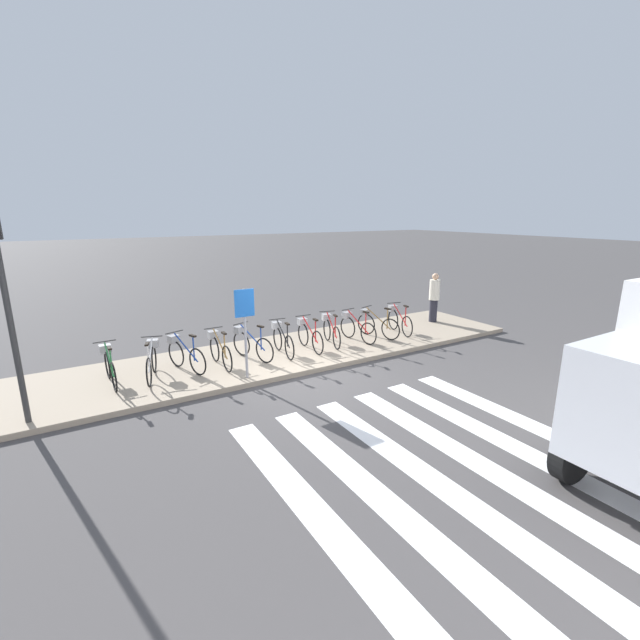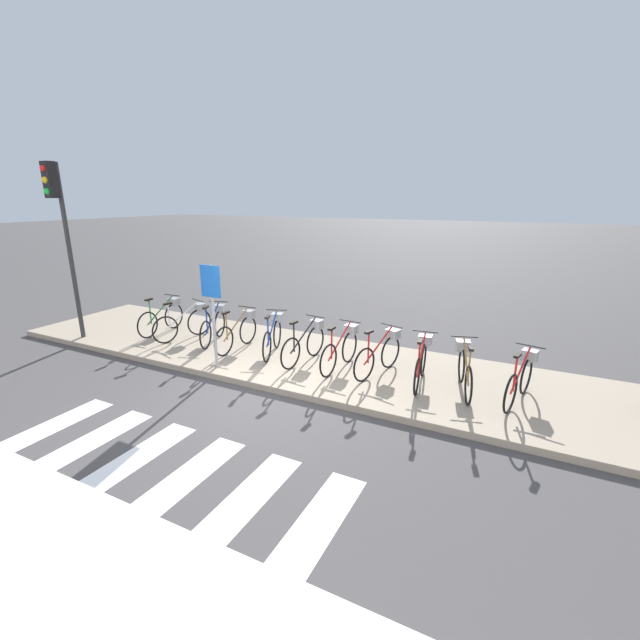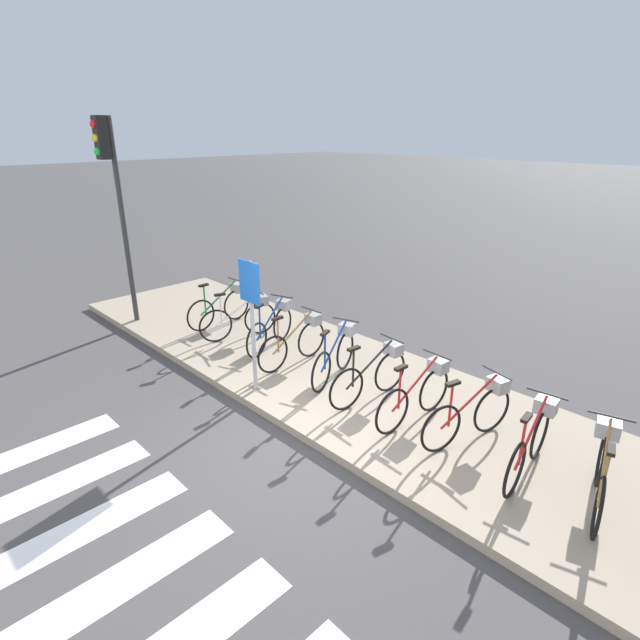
{
  "view_description": "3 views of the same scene",
  "coord_description": "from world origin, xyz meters",
  "px_view_note": "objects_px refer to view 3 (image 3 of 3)",
  "views": [
    {
      "loc": [
        -4.61,
        -8.22,
        3.74
      ],
      "look_at": [
        1.03,
        1.13,
        0.96
      ],
      "focal_mm": 24.0,
      "sensor_mm": 36.0,
      "label": 1
    },
    {
      "loc": [
        3.96,
        -5.78,
        3.34
      ],
      "look_at": [
        0.8,
        0.5,
        1.31
      ],
      "focal_mm": 24.0,
      "sensor_mm": 36.0,
      "label": 2
    },
    {
      "loc": [
        4.12,
        -3.71,
        3.86
      ],
      "look_at": [
        -0.86,
        1.17,
        1.16
      ],
      "focal_mm": 28.0,
      "sensor_mm": 36.0,
      "label": 3
    }
  ],
  "objects_px": {
    "parked_bicycle_8": "(532,439)",
    "traffic_light": "(112,180)",
    "parked_bicycle_9": "(602,468)",
    "parked_bicycle_6": "(419,391)",
    "sign_post": "(251,305)",
    "parked_bicycle_7": "(474,410)",
    "parked_bicycle_2": "(273,325)",
    "parked_bicycle_3": "(297,339)",
    "parked_bicycle_5": "(374,372)",
    "parked_bicycle_4": "(337,353)",
    "parked_bicycle_1": "(243,316)",
    "parked_bicycle_0": "(223,304)"
  },
  "relations": [
    {
      "from": "parked_bicycle_8",
      "to": "traffic_light",
      "type": "height_order",
      "value": "traffic_light"
    },
    {
      "from": "parked_bicycle_4",
      "to": "parked_bicycle_9",
      "type": "xyz_separation_m",
      "value": [
        3.92,
        -0.09,
        0.0
      ]
    },
    {
      "from": "traffic_light",
      "to": "parked_bicycle_7",
      "type": "bearing_deg",
      "value": 9.89
    },
    {
      "from": "parked_bicycle_9",
      "to": "parked_bicycle_4",
      "type": "bearing_deg",
      "value": 178.73
    },
    {
      "from": "parked_bicycle_0",
      "to": "parked_bicycle_8",
      "type": "distance_m",
      "value": 6.4
    },
    {
      "from": "parked_bicycle_6",
      "to": "parked_bicycle_9",
      "type": "distance_m",
      "value": 2.29
    },
    {
      "from": "parked_bicycle_5",
      "to": "traffic_light",
      "type": "relative_size",
      "value": 0.38
    },
    {
      "from": "parked_bicycle_5",
      "to": "parked_bicycle_6",
      "type": "distance_m",
      "value": 0.79
    },
    {
      "from": "parked_bicycle_7",
      "to": "parked_bicycle_8",
      "type": "distance_m",
      "value": 0.8
    },
    {
      "from": "parked_bicycle_0",
      "to": "parked_bicycle_5",
      "type": "distance_m",
      "value": 4.06
    },
    {
      "from": "parked_bicycle_0",
      "to": "parked_bicycle_9",
      "type": "bearing_deg",
      "value": -1.02
    },
    {
      "from": "parked_bicycle_3",
      "to": "parked_bicycle_5",
      "type": "xyz_separation_m",
      "value": [
        1.68,
        -0.0,
        0.0
      ]
    },
    {
      "from": "parked_bicycle_6",
      "to": "parked_bicycle_4",
      "type": "bearing_deg",
      "value": 176.48
    },
    {
      "from": "traffic_light",
      "to": "sign_post",
      "type": "xyz_separation_m",
      "value": [
        4.1,
        0.04,
        -1.44
      ]
    },
    {
      "from": "parked_bicycle_4",
      "to": "parked_bicycle_9",
      "type": "distance_m",
      "value": 3.92
    },
    {
      "from": "parked_bicycle_5",
      "to": "traffic_light",
      "type": "xyz_separation_m",
      "value": [
        -5.51,
        -1.15,
        2.4
      ]
    },
    {
      "from": "parked_bicycle_0",
      "to": "parked_bicycle_7",
      "type": "height_order",
      "value": "same"
    },
    {
      "from": "parked_bicycle_9",
      "to": "parked_bicycle_6",
      "type": "bearing_deg",
      "value": -179.66
    },
    {
      "from": "sign_post",
      "to": "parked_bicycle_5",
      "type": "bearing_deg",
      "value": 38.05
    },
    {
      "from": "parked_bicycle_5",
      "to": "parked_bicycle_0",
      "type": "bearing_deg",
      "value": 178.14
    },
    {
      "from": "parked_bicycle_2",
      "to": "traffic_light",
      "type": "bearing_deg",
      "value": -157.12
    },
    {
      "from": "parked_bicycle_0",
      "to": "parked_bicycle_5",
      "type": "bearing_deg",
      "value": -1.86
    },
    {
      "from": "parked_bicycle_5",
      "to": "parked_bicycle_8",
      "type": "relative_size",
      "value": 1.0
    },
    {
      "from": "parked_bicycle_3",
      "to": "parked_bicycle_2",
      "type": "bearing_deg",
      "value": 170.52
    },
    {
      "from": "parked_bicycle_6",
      "to": "parked_bicycle_7",
      "type": "distance_m",
      "value": 0.77
    },
    {
      "from": "parked_bicycle_4",
      "to": "parked_bicycle_8",
      "type": "relative_size",
      "value": 0.96
    },
    {
      "from": "parked_bicycle_2",
      "to": "traffic_light",
      "type": "relative_size",
      "value": 0.36
    },
    {
      "from": "parked_bicycle_4",
      "to": "parked_bicycle_6",
      "type": "distance_m",
      "value": 1.64
    },
    {
      "from": "parked_bicycle_0",
      "to": "parked_bicycle_1",
      "type": "xyz_separation_m",
      "value": [
        0.84,
        -0.12,
        0.0
      ]
    },
    {
      "from": "sign_post",
      "to": "parked_bicycle_1",
      "type": "bearing_deg",
      "value": 148.28
    },
    {
      "from": "parked_bicycle_7",
      "to": "parked_bicycle_6",
      "type": "bearing_deg",
      "value": -172.97
    },
    {
      "from": "parked_bicycle_1",
      "to": "parked_bicycle_8",
      "type": "relative_size",
      "value": 0.97
    },
    {
      "from": "parked_bicycle_7",
      "to": "parked_bicycle_5",
      "type": "bearing_deg",
      "value": -176.86
    },
    {
      "from": "parked_bicycle_9",
      "to": "sign_post",
      "type": "distance_m",
      "value": 4.72
    },
    {
      "from": "parked_bicycle_6",
      "to": "parked_bicycle_8",
      "type": "xyz_separation_m",
      "value": [
        1.55,
        -0.0,
        0.0
      ]
    },
    {
      "from": "parked_bicycle_2",
      "to": "parked_bicycle_7",
      "type": "height_order",
      "value": "same"
    },
    {
      "from": "parked_bicycle_8",
      "to": "traffic_light",
      "type": "distance_m",
      "value": 8.29
    },
    {
      "from": "parked_bicycle_6",
      "to": "sign_post",
      "type": "distance_m",
      "value": 2.64
    },
    {
      "from": "parked_bicycle_1",
      "to": "parked_bicycle_5",
      "type": "bearing_deg",
      "value": -0.22
    },
    {
      "from": "parked_bicycle_5",
      "to": "sign_post",
      "type": "height_order",
      "value": "sign_post"
    },
    {
      "from": "parked_bicycle_4",
      "to": "parked_bicycle_9",
      "type": "height_order",
      "value": "same"
    },
    {
      "from": "parked_bicycle_3",
      "to": "traffic_light",
      "type": "relative_size",
      "value": 0.38
    },
    {
      "from": "parked_bicycle_5",
      "to": "parked_bicycle_6",
      "type": "xyz_separation_m",
      "value": [
        0.79,
        -0.01,
        0.0
      ]
    },
    {
      "from": "parked_bicycle_3",
      "to": "sign_post",
      "type": "height_order",
      "value": "sign_post"
    },
    {
      "from": "parked_bicycle_5",
      "to": "parked_bicycle_3",
      "type": "bearing_deg",
      "value": 179.99
    },
    {
      "from": "parked_bicycle_4",
      "to": "sign_post",
      "type": "bearing_deg",
      "value": -115.28
    },
    {
      "from": "parked_bicycle_2",
      "to": "parked_bicycle_7",
      "type": "distance_m",
      "value": 4.03
    },
    {
      "from": "parked_bicycle_0",
      "to": "parked_bicycle_2",
      "type": "bearing_deg",
      "value": 0.07
    },
    {
      "from": "parked_bicycle_9",
      "to": "parked_bicycle_7",
      "type": "bearing_deg",
      "value": 176.99
    },
    {
      "from": "parked_bicycle_4",
      "to": "traffic_light",
      "type": "xyz_separation_m",
      "value": [
        -4.67,
        -1.24,
        2.4
      ]
    }
  ]
}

